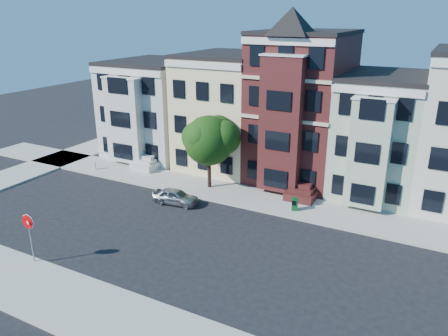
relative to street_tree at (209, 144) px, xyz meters
The scene contains 12 objects.
ground 10.61m from the street_tree, 56.64° to the right, with size 120.00×120.00×0.00m, color black.
far_sidewalk 6.60m from the street_tree, ahead, with size 60.00×4.00×0.15m, color #9E9B93.
near_sidewalk 17.56m from the street_tree, 71.50° to the right, with size 60.00×4.00×0.15m, color #9E9B93.
house_white 11.43m from the street_tree, 146.90° to the left, with size 8.00×9.00×9.00m, color beige.
house_yellow 6.53m from the street_tree, 104.01° to the left, with size 7.00×9.00×10.00m, color beige.
house_brown 8.56m from the street_tree, 48.84° to the left, with size 7.00×9.00×12.00m, color #431716.
house_green 13.49m from the street_tree, 27.54° to the left, with size 6.00×9.00×9.00m, color #A2B598.
street_tree is the anchor object (origin of this frame).
parked_car 5.07m from the street_tree, 100.72° to the right, with size 1.42×3.52×1.20m, color #9A9EA3.
newspaper_box 8.35m from the street_tree, ahead, with size 0.43×0.38×0.96m, color #0F4F1E.
fire_hydrant 11.84m from the street_tree, behind, with size 0.22×0.22×0.62m, color silver.
stop_sign 15.06m from the street_tree, 102.50° to the right, with size 0.91×0.13×3.33m, color #BD0003, non-canonical shape.
Camera 1 is at (11.12, -20.44, 13.52)m, focal length 35.00 mm.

